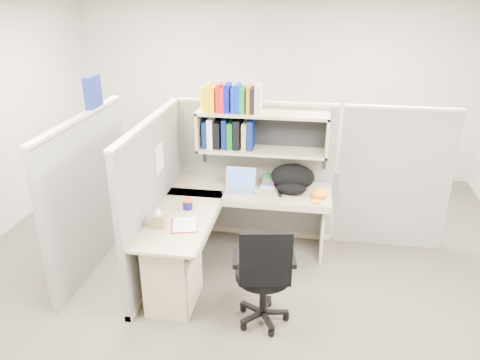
% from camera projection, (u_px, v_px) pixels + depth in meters
% --- Properties ---
extents(ground, '(6.00, 6.00, 0.00)m').
position_uv_depth(ground, '(242.00, 274.00, 4.88)').
color(ground, '#353029').
rests_on(ground, ground).
extents(room_shell, '(6.00, 6.00, 6.00)m').
position_uv_depth(room_shell, '(243.00, 125.00, 4.25)').
color(room_shell, '#A6A196').
rests_on(room_shell, ground).
extents(cubicle, '(3.79, 1.84, 1.95)m').
position_uv_depth(cubicle, '(215.00, 176.00, 5.00)').
color(cubicle, slate).
rests_on(cubicle, ground).
extents(desk, '(1.74, 1.75, 0.73)m').
position_uv_depth(desk, '(196.00, 249.00, 4.51)').
color(desk, gray).
rests_on(desk, ground).
extents(laptop, '(0.34, 0.34, 0.24)m').
position_uv_depth(laptop, '(239.00, 181.00, 5.03)').
color(laptop, '#B1B0B5').
rests_on(laptop, desk).
extents(backpack, '(0.50, 0.40, 0.28)m').
position_uv_depth(backpack, '(292.00, 179.00, 5.01)').
color(backpack, black).
rests_on(backpack, desk).
extents(orange_cap, '(0.23, 0.24, 0.09)m').
position_uv_depth(orange_cap, '(319.00, 194.00, 4.89)').
color(orange_cap, orange).
rests_on(orange_cap, desk).
extents(snack_canister, '(0.10, 0.10, 0.10)m').
position_uv_depth(snack_canister, '(188.00, 204.00, 4.65)').
color(snack_canister, '#0D1051').
rests_on(snack_canister, desk).
extents(tissue_box, '(0.13, 0.13, 0.20)m').
position_uv_depth(tissue_box, '(158.00, 216.00, 4.30)').
color(tissue_box, '#917852').
rests_on(tissue_box, desk).
extents(mouse, '(0.10, 0.08, 0.03)m').
position_uv_depth(mouse, '(258.00, 192.00, 5.01)').
color(mouse, '#95AED4').
rests_on(mouse, desk).
extents(paper_cup, '(0.09, 0.09, 0.11)m').
position_uv_depth(paper_cup, '(249.00, 179.00, 5.24)').
color(paper_cup, silver).
rests_on(paper_cup, desk).
extents(book_stack, '(0.16, 0.21, 0.10)m').
position_uv_depth(book_stack, '(269.00, 180.00, 5.21)').
color(book_stack, gray).
rests_on(book_stack, desk).
extents(loose_paper, '(0.28, 0.33, 0.00)m').
position_uv_depth(loose_paper, '(184.00, 224.00, 4.36)').
color(loose_paper, white).
rests_on(loose_paper, desk).
extents(task_chair, '(0.57, 0.53, 1.03)m').
position_uv_depth(task_chair, '(263.00, 290.00, 4.04)').
color(task_chair, black).
rests_on(task_chair, ground).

